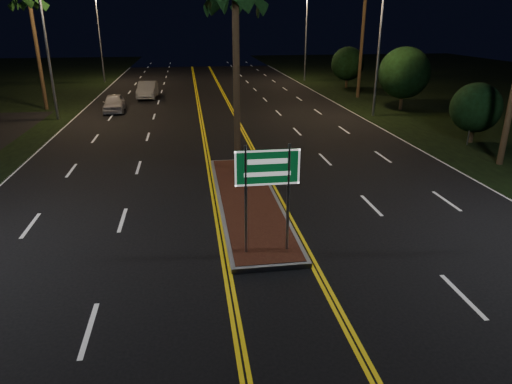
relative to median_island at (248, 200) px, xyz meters
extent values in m
plane|color=black|center=(0.00, -7.00, -0.08)|extent=(120.00, 120.00, 0.00)
cube|color=gray|center=(0.00, 0.00, -0.01)|extent=(2.25, 10.25, 0.15)
cube|color=#592819|center=(0.00, 0.00, 0.08)|extent=(2.00, 10.00, 0.02)
cylinder|color=gray|center=(-0.60, -4.20, 1.67)|extent=(0.08, 0.08, 3.20)
cylinder|color=gray|center=(0.60, -4.20, 1.67)|extent=(0.08, 0.08, 3.20)
cube|color=#07471E|center=(0.00, -4.20, 2.62)|extent=(1.80, 0.04, 1.00)
cube|color=white|center=(0.00, -4.22, 2.62)|extent=(1.80, 0.01, 1.00)
cylinder|color=gray|center=(-11.00, 17.00, 4.42)|extent=(0.18, 0.18, 9.00)
cylinder|color=gray|center=(-11.00, 37.00, 4.42)|extent=(0.18, 0.18, 9.00)
cylinder|color=gray|center=(11.00, 15.00, 4.42)|extent=(0.18, 0.18, 9.00)
cylinder|color=gray|center=(11.00, 35.00, 4.42)|extent=(0.18, 0.18, 9.00)
cylinder|color=#382819|center=(0.00, 3.50, 3.67)|extent=(0.28, 0.28, 7.50)
cylinder|color=#382819|center=(-12.80, 21.00, 3.92)|extent=(0.28, 0.28, 8.00)
cylinder|color=#382819|center=(12.80, 23.00, 4.67)|extent=(0.28, 0.28, 9.50)
cylinder|color=#382819|center=(13.50, 7.00, 0.37)|extent=(0.24, 0.24, 0.90)
sphere|color=black|center=(13.50, 7.00, 1.87)|extent=(2.70, 2.70, 2.70)
cylinder|color=#382819|center=(14.00, 17.00, 0.55)|extent=(0.24, 0.24, 1.26)
sphere|color=black|center=(14.00, 17.00, 2.65)|extent=(3.78, 3.78, 3.78)
cylinder|color=#382819|center=(13.80, 29.00, 0.46)|extent=(0.24, 0.24, 1.08)
sphere|color=black|center=(13.80, 29.00, 2.26)|extent=(3.24, 3.24, 3.24)
imported|color=#B6B6BC|center=(-7.51, 19.31, 0.65)|extent=(2.18, 4.52, 1.47)
imported|color=#A2A7AC|center=(-5.51, 25.45, 0.73)|extent=(2.30, 4.97, 1.63)
cylinder|color=gray|center=(13.00, 6.50, 0.99)|extent=(0.07, 0.07, 2.15)
cube|color=yellow|center=(13.00, 6.48, 1.87)|extent=(1.04, 0.04, 1.03)
camera|label=1|loc=(-2.04, -15.87, 6.41)|focal=32.00mm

